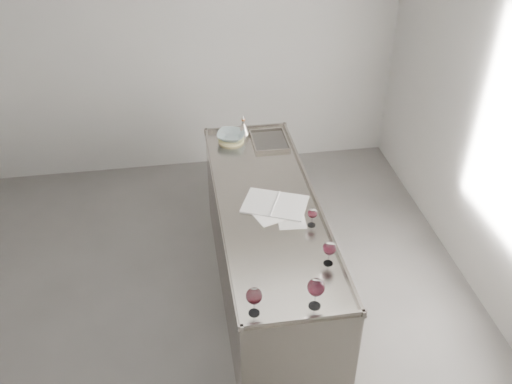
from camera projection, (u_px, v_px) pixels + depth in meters
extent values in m
cube|color=#565350|center=(211.00, 327.00, 4.54)|extent=(4.50, 5.00, 0.02)
cube|color=#A8A6A3|center=(182.00, 45.00, 5.77)|extent=(4.50, 0.02, 2.80)
cube|color=gray|center=(267.00, 252.00, 4.58)|extent=(0.75, 2.40, 0.92)
cube|color=gray|center=(268.00, 205.00, 4.31)|extent=(0.77, 2.42, 0.02)
cube|color=gray|center=(303.00, 320.00, 3.33)|extent=(0.77, 0.02, 0.03)
cube|color=gray|center=(246.00, 127.00, 5.26)|extent=(0.77, 0.02, 0.03)
cube|color=gray|center=(220.00, 206.00, 4.25)|extent=(0.02, 2.42, 0.03)
cube|color=gray|center=(315.00, 198.00, 4.34)|extent=(0.02, 2.42, 0.03)
cube|color=#595654|center=(269.00, 142.00, 5.08)|extent=(0.30, 0.38, 0.01)
cylinder|color=white|center=(254.00, 313.00, 3.39)|extent=(0.07, 0.07, 0.00)
cylinder|color=white|center=(254.00, 307.00, 3.37)|extent=(0.01, 0.01, 0.09)
ellipsoid|color=white|center=(254.00, 296.00, 3.31)|extent=(0.10, 0.10, 0.10)
cylinder|color=#32060D|center=(254.00, 299.00, 3.33)|extent=(0.07, 0.07, 0.02)
cylinder|color=white|center=(315.00, 306.00, 3.44)|extent=(0.08, 0.08, 0.00)
cylinder|color=white|center=(315.00, 299.00, 3.41)|extent=(0.01, 0.01, 0.10)
ellipsoid|color=white|center=(316.00, 287.00, 3.35)|extent=(0.11, 0.11, 0.11)
cylinder|color=#360711|center=(316.00, 290.00, 3.37)|extent=(0.08, 0.08, 0.02)
cylinder|color=white|center=(328.00, 263.00, 3.76)|extent=(0.06, 0.06, 0.00)
cylinder|color=white|center=(329.00, 258.00, 3.73)|extent=(0.01, 0.01, 0.09)
ellipsoid|color=white|center=(330.00, 248.00, 3.68)|extent=(0.09, 0.09, 0.10)
cylinder|color=#320610|center=(329.00, 251.00, 3.69)|extent=(0.07, 0.07, 0.02)
cylinder|color=white|center=(312.00, 225.00, 4.09)|extent=(0.06, 0.06, 0.00)
cylinder|color=white|center=(312.00, 221.00, 4.07)|extent=(0.01, 0.01, 0.07)
ellipsoid|color=white|center=(312.00, 213.00, 4.03)|extent=(0.07, 0.07, 0.07)
cylinder|color=#370710|center=(312.00, 215.00, 4.04)|extent=(0.05, 0.05, 0.02)
cube|color=silver|center=(260.00, 202.00, 4.31)|extent=(0.34, 0.39, 0.01)
cube|color=silver|center=(291.00, 207.00, 4.26)|extent=(0.34, 0.39, 0.01)
cylinder|color=white|center=(275.00, 204.00, 4.28)|extent=(0.14, 0.30, 0.01)
cube|color=silver|center=(291.00, 217.00, 4.16)|extent=(0.22, 0.30, 0.00)
cube|color=white|center=(267.00, 211.00, 4.23)|extent=(0.33, 0.39, 0.00)
cylinder|color=#CFC886|center=(231.00, 140.00, 5.08)|extent=(0.30, 0.30, 0.02)
imported|color=gray|center=(231.00, 136.00, 5.06)|extent=(0.31, 0.31, 0.06)
cone|color=#A89F96|center=(243.00, 129.00, 5.14)|extent=(0.14, 0.14, 0.12)
cylinder|color=#A89F96|center=(243.00, 122.00, 5.10)|extent=(0.03, 0.03, 0.03)
cylinder|color=#A8612E|center=(243.00, 120.00, 5.09)|extent=(0.03, 0.03, 0.01)
cone|color=#A89F96|center=(243.00, 117.00, 5.07)|extent=(0.02, 0.02, 0.04)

